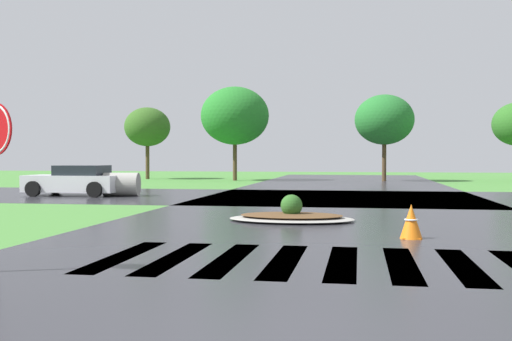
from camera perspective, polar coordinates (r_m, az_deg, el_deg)
The scene contains 8 objects.
asphalt_roadway at distance 14.81m, azimuth 6.88°, elevation -5.07°, with size 11.13×80.00×0.01m, color #2B2B30.
asphalt_cross_road at distance 24.70m, azimuth 7.99°, elevation -2.51°, with size 90.00×10.02×0.01m, color #2B2B30.
crosswalk_stripes at distance 9.71m, azimuth 5.39°, elevation -8.46°, with size 6.75×3.27×0.01m.
median_island at distance 15.62m, azimuth 3.34°, elevation -4.26°, with size 3.20×1.99×0.68m.
car_white_sedan at distance 26.66m, azimuth -16.51°, elevation -0.96°, with size 4.02×2.08×1.28m.
drainage_pipe_stack at distance 25.94m, azimuth -12.47°, elevation -1.28°, with size 1.55×1.16×0.97m.
traffic_cone at distance 12.64m, azimuth 14.31°, elevation -4.67°, with size 0.45×0.45×0.70m.
background_treeline at distance 41.60m, azimuth 8.95°, elevation 4.61°, with size 36.43×6.16×6.40m.
Camera 1 is at (0.70, -4.70, 1.65)m, focal length 42.78 mm.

